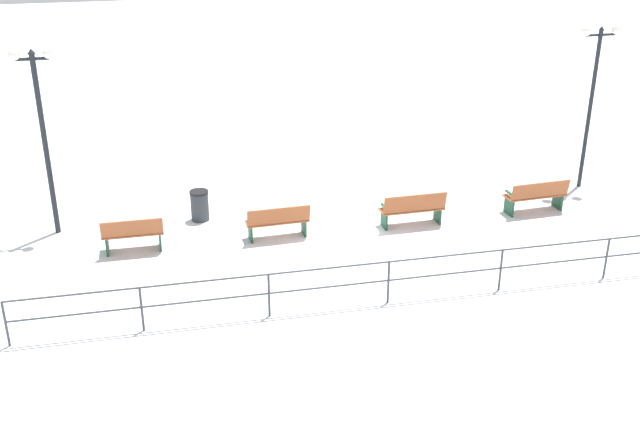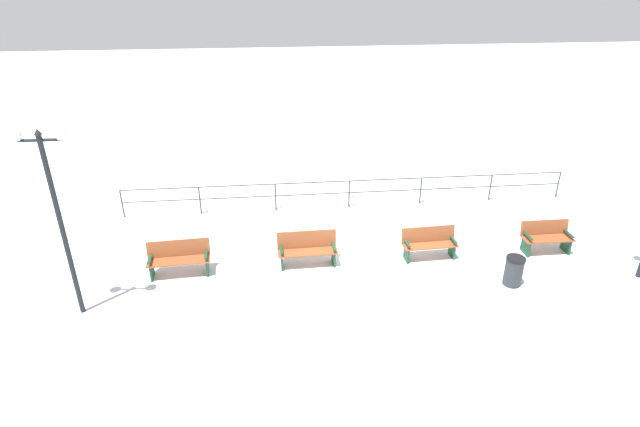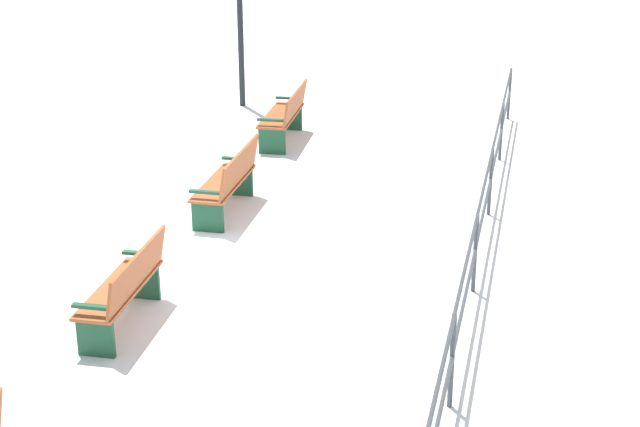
{
  "view_description": "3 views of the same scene",
  "coord_description": "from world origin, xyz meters",
  "px_view_note": "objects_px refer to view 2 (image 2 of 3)",
  "views": [
    {
      "loc": [
        -16.87,
        4.37,
        8.16
      ],
      "look_at": [
        -1.79,
        1.03,
        1.33
      ],
      "focal_mm": 43.33,
      "sensor_mm": 36.0,
      "label": 1
    },
    {
      "loc": [
        11.87,
        -2.64,
        7.5
      ],
      "look_at": [
        -1.49,
        -1.22,
        0.85
      ],
      "focal_mm": 28.6,
      "sensor_mm": 36.0,
      "label": 2
    },
    {
      "loc": [
        -4.21,
        10.17,
        4.9
      ],
      "look_at": [
        -1.84,
        0.13,
        0.85
      ],
      "focal_mm": 54.29,
      "sensor_mm": 36.0,
      "label": 3
    }
  ],
  "objects_px": {
    "bench_second": "(307,249)",
    "trash_bin": "(514,271)",
    "bench_fourth": "(546,237)",
    "bench_third": "(429,243)",
    "lamppost_near": "(51,184)",
    "bench_nearest": "(179,258)"
  },
  "relations": [
    {
      "from": "bench_second",
      "to": "trash_bin",
      "type": "relative_size",
      "value": 2.06
    },
    {
      "from": "bench_second",
      "to": "lamppost_near",
      "type": "xyz_separation_m",
      "value": [
        1.57,
        -5.52,
        2.83
      ]
    },
    {
      "from": "bench_third",
      "to": "trash_bin",
      "type": "height_order",
      "value": "bench_third"
    },
    {
      "from": "bench_nearest",
      "to": "bench_fourth",
      "type": "height_order",
      "value": "bench_nearest"
    },
    {
      "from": "bench_nearest",
      "to": "trash_bin",
      "type": "distance_m",
      "value": 8.71
    },
    {
      "from": "bench_fourth",
      "to": "trash_bin",
      "type": "distance_m",
      "value": 2.24
    },
    {
      "from": "bench_nearest",
      "to": "bench_fourth",
      "type": "relative_size",
      "value": 1.17
    },
    {
      "from": "bench_nearest",
      "to": "lamppost_near",
      "type": "bearing_deg",
      "value": -58.95
    },
    {
      "from": "trash_bin",
      "to": "bench_second",
      "type": "bearing_deg",
      "value": -106.67
    },
    {
      "from": "lamppost_near",
      "to": "bench_third",
      "type": "bearing_deg",
      "value": 99.89
    },
    {
      "from": "bench_second",
      "to": "trash_bin",
      "type": "height_order",
      "value": "bench_second"
    },
    {
      "from": "lamppost_near",
      "to": "trash_bin",
      "type": "distance_m",
      "value": 11.08
    },
    {
      "from": "bench_nearest",
      "to": "trash_bin",
      "type": "xyz_separation_m",
      "value": [
        1.42,
        8.59,
        -0.08
      ]
    },
    {
      "from": "bench_second",
      "to": "bench_third",
      "type": "xyz_separation_m",
      "value": [
        0.01,
        3.42,
        -0.01
      ]
    },
    {
      "from": "bench_fourth",
      "to": "bench_third",
      "type": "bearing_deg",
      "value": -90.62
    },
    {
      "from": "bench_nearest",
      "to": "bench_fourth",
      "type": "bearing_deg",
      "value": 87.05
    },
    {
      "from": "bench_second",
      "to": "lamppost_near",
      "type": "relative_size",
      "value": 0.36
    },
    {
      "from": "bench_nearest",
      "to": "lamppost_near",
      "type": "height_order",
      "value": "lamppost_near"
    },
    {
      "from": "bench_fourth",
      "to": "bench_nearest",
      "type": "bearing_deg",
      "value": -89.64
    },
    {
      "from": "bench_nearest",
      "to": "bench_third",
      "type": "xyz_separation_m",
      "value": [
        -0.11,
        6.83,
        -0.01
      ]
    },
    {
      "from": "bench_fourth",
      "to": "bench_second",
      "type": "bearing_deg",
      "value": -90.46
    },
    {
      "from": "bench_second",
      "to": "bench_third",
      "type": "bearing_deg",
      "value": 88.48
    }
  ]
}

